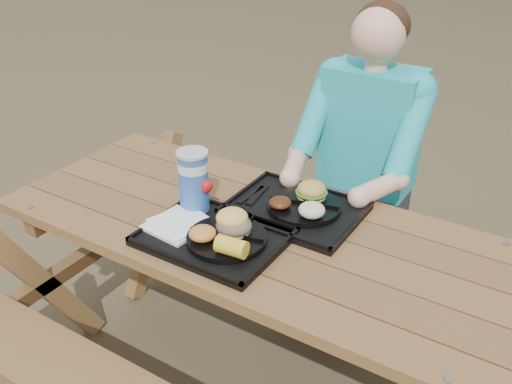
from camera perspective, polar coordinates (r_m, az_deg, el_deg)
The scene contains 18 objects.
ground at distance 2.44m, azimuth 0.00°, elevation -18.36°, with size 60.00×60.00×0.00m, color #999999.
picnic_table at distance 2.18m, azimuth 0.00°, elevation -11.68°, with size 1.80×1.49×0.75m, color #999999, non-canonical shape.
tray_near at distance 1.87m, azimuth -4.22°, elevation -4.59°, with size 0.45×0.35×0.02m, color black.
tray_far at distance 2.02m, azimuth 3.91°, elevation -1.84°, with size 0.45×0.35×0.02m, color black.
plate_near at distance 1.83m, azimuth -2.93°, elevation -4.65°, with size 0.26×0.26×0.02m, color black.
plate_far at distance 2.01m, azimuth 4.82°, elevation -1.46°, with size 0.26×0.26×0.02m, color black.
napkin_stack at distance 1.92m, azimuth -7.89°, elevation -3.17°, with size 0.18×0.18×0.02m, color white.
soda_cup at distance 1.97m, azimuth -6.24°, elevation 1.00°, with size 0.10×0.10×0.21m, color #1646A6.
condiment_bbq at distance 1.95m, azimuth -1.65°, elevation -2.24°, with size 0.05×0.05×0.03m, color black.
condiment_mustard at distance 1.92m, azimuth -1.00°, elevation -2.74°, with size 0.05×0.05×0.03m, color yellow.
sandwich at distance 1.82m, azimuth -2.24°, elevation -2.46°, with size 0.11×0.11×0.11m, color #F0C854, non-canonical shape.
mac_cheese at distance 1.80m, azimuth -5.37°, elevation -4.15°, with size 0.09×0.09×0.04m, color orange.
corn_cob at distance 1.73m, azimuth -2.46°, elevation -5.49°, with size 0.10×0.10×0.06m, color yellow, non-canonical shape.
cutlery_far at distance 2.09m, azimuth 0.11°, elevation -0.30°, with size 0.03×0.15×0.01m, color black.
burger at distance 2.02m, azimuth 5.60°, elevation 0.62°, with size 0.11×0.11×0.09m, color gold, non-canonical shape.
baked_beans at distance 1.97m, azimuth 2.42°, elevation -1.08°, with size 0.08×0.08×0.04m, color #512410.
potato_salad at distance 1.92m, azimuth 5.59°, elevation -1.81°, with size 0.09×0.09×0.05m, color #EEE9C9.
diner at distance 2.52m, azimuth 10.76°, elevation 1.24°, with size 0.48×0.84×1.28m, color teal, non-canonical shape.
Camera 1 is at (0.87, -1.39, 1.80)m, focal length 40.00 mm.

